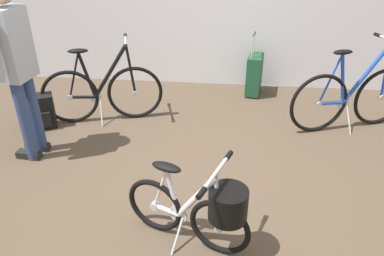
{
  "coord_description": "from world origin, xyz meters",
  "views": [
    {
      "loc": [
        0.31,
        -2.52,
        2.02
      ],
      "look_at": [
        0.02,
        0.13,
        0.55
      ],
      "focal_mm": 34.26,
      "sensor_mm": 36.0,
      "label": 1
    }
  ],
  "objects_px": {
    "visitor_near_wall": "(16,62)",
    "backpack_on_floor": "(39,112)",
    "display_bike_left": "(351,97)",
    "folding_bike_foreground": "(203,208)",
    "display_bike_right": "(103,92)",
    "rolling_suitcase": "(254,74)"
  },
  "relations": [
    {
      "from": "visitor_near_wall",
      "to": "backpack_on_floor",
      "type": "xyz_separation_m",
      "value": [
        -0.23,
        0.55,
        -0.77
      ]
    },
    {
      "from": "backpack_on_floor",
      "to": "display_bike_left",
      "type": "bearing_deg",
      "value": 6.02
    },
    {
      "from": "folding_bike_foreground",
      "to": "visitor_near_wall",
      "type": "distance_m",
      "value": 2.12
    },
    {
      "from": "display_bike_right",
      "to": "visitor_near_wall",
      "type": "xyz_separation_m",
      "value": [
        -0.45,
        -0.8,
        0.6
      ]
    },
    {
      "from": "rolling_suitcase",
      "to": "backpack_on_floor",
      "type": "xyz_separation_m",
      "value": [
        -2.44,
        -1.22,
        -0.09
      ]
    },
    {
      "from": "visitor_near_wall",
      "to": "backpack_on_floor",
      "type": "relative_size",
      "value": 4.29
    },
    {
      "from": "display_bike_left",
      "to": "display_bike_right",
      "type": "height_order",
      "value": "display_bike_left"
    },
    {
      "from": "rolling_suitcase",
      "to": "visitor_near_wall",
      "type": "bearing_deg",
      "value": -141.43
    },
    {
      "from": "folding_bike_foreground",
      "to": "visitor_near_wall",
      "type": "xyz_separation_m",
      "value": [
        -1.75,
        1.03,
        0.62
      ]
    },
    {
      "from": "display_bike_right",
      "to": "backpack_on_floor",
      "type": "xyz_separation_m",
      "value": [
        -0.68,
        -0.25,
        -0.17
      ]
    },
    {
      "from": "display_bike_left",
      "to": "visitor_near_wall",
      "type": "bearing_deg",
      "value": -164.22
    },
    {
      "from": "rolling_suitcase",
      "to": "backpack_on_floor",
      "type": "bearing_deg",
      "value": -153.47
    },
    {
      "from": "display_bike_left",
      "to": "display_bike_right",
      "type": "distance_m",
      "value": 2.78
    },
    {
      "from": "display_bike_left",
      "to": "rolling_suitcase",
      "type": "relative_size",
      "value": 1.67
    },
    {
      "from": "rolling_suitcase",
      "to": "folding_bike_foreground",
      "type": "bearing_deg",
      "value": -99.48
    },
    {
      "from": "backpack_on_floor",
      "to": "visitor_near_wall",
      "type": "bearing_deg",
      "value": -67.57
    },
    {
      "from": "display_bike_right",
      "to": "rolling_suitcase",
      "type": "relative_size",
      "value": 1.61
    },
    {
      "from": "folding_bike_foreground",
      "to": "display_bike_left",
      "type": "xyz_separation_m",
      "value": [
        1.48,
        1.94,
        0.03
      ]
    },
    {
      "from": "display_bike_right",
      "to": "visitor_near_wall",
      "type": "relative_size",
      "value": 0.79
    },
    {
      "from": "display_bike_right",
      "to": "rolling_suitcase",
      "type": "height_order",
      "value": "display_bike_right"
    },
    {
      "from": "display_bike_left",
      "to": "folding_bike_foreground",
      "type": "bearing_deg",
      "value": -127.29
    },
    {
      "from": "display_bike_right",
      "to": "display_bike_left",
      "type": "bearing_deg",
      "value": 2.31
    }
  ]
}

